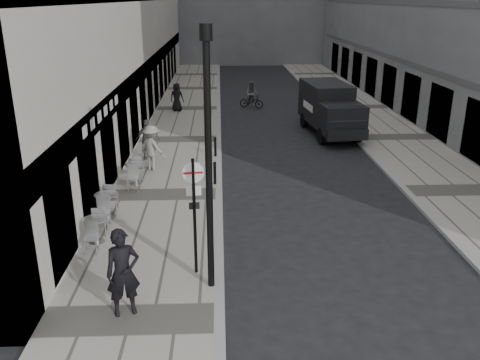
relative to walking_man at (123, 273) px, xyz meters
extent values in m
cube|color=gray|center=(0.12, 15.03, -1.09)|extent=(4.00, 60.00, 0.12)
cube|color=gray|center=(11.12, 15.03, -1.09)|extent=(4.00, 60.00, 0.12)
imported|color=black|center=(0.00, 0.00, 0.00)|extent=(0.87, 0.71, 2.07)
cylinder|color=black|center=(1.52, 1.76, 0.52)|extent=(0.08, 0.08, 3.11)
cylinder|color=white|center=(1.52, 1.76, 1.72)|extent=(0.53, 0.10, 0.53)
cube|color=#B21414|center=(1.52, 1.74, 1.72)|extent=(0.49, 0.08, 0.05)
cube|color=white|center=(1.52, 1.79, 1.23)|extent=(0.37, 0.07, 0.25)
cylinder|color=black|center=(1.92, 1.10, 1.99)|extent=(0.16, 0.16, 6.05)
cylinder|color=black|center=(1.92, 1.10, 5.06)|extent=(0.28, 0.28, 0.35)
cylinder|color=black|center=(1.97, 8.40, -0.62)|extent=(0.11, 0.11, 0.84)
cylinder|color=black|center=(1.97, 12.03, -0.62)|extent=(0.11, 0.11, 0.83)
cylinder|color=black|center=(7.25, 14.22, -0.74)|extent=(0.36, 0.85, 0.82)
cylinder|color=black|center=(9.05, 14.39, -0.74)|extent=(0.36, 0.85, 0.82)
cylinder|color=black|center=(6.92, 17.70, -0.74)|extent=(0.36, 0.85, 0.82)
cylinder|color=black|center=(8.72, 17.87, -0.74)|extent=(0.36, 0.85, 0.82)
cube|color=black|center=(7.90, 16.96, 0.44)|extent=(2.39, 3.88, 2.06)
cube|color=black|center=(8.16, 14.20, 0.13)|extent=(2.22, 2.03, 1.44)
cube|color=#1E2328|center=(8.23, 13.43, 0.54)|extent=(1.82, 0.53, 0.76)
imported|color=black|center=(4.30, 23.15, -0.73)|extent=(1.71, 1.17, 0.85)
imported|color=#5A5A5F|center=(4.30, 23.15, -0.21)|extent=(0.96, 0.87, 1.61)
imported|color=#4E4E52|center=(-0.98, 11.65, -0.13)|extent=(1.09, 0.51, 1.80)
imported|color=gray|center=(-0.60, 10.20, -0.09)|extent=(1.41, 1.27, 1.89)
imported|color=black|center=(-0.48, 21.83, -0.16)|extent=(0.97, 0.75, 1.75)
cylinder|color=silver|center=(-1.45, 3.55, -1.02)|extent=(0.44, 0.44, 0.03)
cylinder|color=silver|center=(-1.45, 3.55, -0.65)|extent=(0.06, 0.06, 0.75)
cylinder|color=silver|center=(-1.45, 3.55, -0.28)|extent=(0.71, 0.71, 0.03)
cylinder|color=silver|center=(-1.48, 5.30, -1.02)|extent=(0.49, 0.49, 0.03)
cylinder|color=silver|center=(-1.48, 5.30, -0.61)|extent=(0.07, 0.07, 0.82)
cylinder|color=silver|center=(-1.48, 5.30, -0.21)|extent=(0.77, 0.77, 0.03)
cylinder|color=silver|center=(-1.05, 8.49, -1.02)|extent=(0.48, 0.48, 0.03)
cylinder|color=silver|center=(-1.05, 8.49, -0.62)|extent=(0.07, 0.07, 0.80)
cylinder|color=silver|center=(-1.05, 8.49, -0.22)|extent=(0.76, 0.76, 0.03)
camera|label=1|loc=(2.19, -9.97, 5.75)|focal=38.00mm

